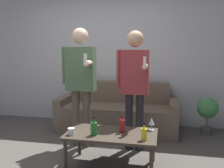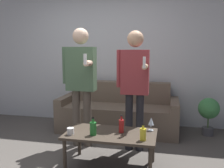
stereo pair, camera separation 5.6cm
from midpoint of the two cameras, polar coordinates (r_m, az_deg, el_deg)
The scene contains 12 objects.
ground_plane at distance 3.23m, azimuth -10.59°, elevation -18.25°, with size 16.00×16.00×0.00m, color #514C47.
wall_back at distance 4.80m, azimuth -1.48°, elevation 7.23°, with size 8.00×0.06×2.70m.
couch at distance 4.41m, azimuth 1.86°, elevation -6.64°, with size 2.04×0.80×0.83m.
coffee_table at distance 3.06m, azimuth 0.24°, elevation -11.90°, with size 1.08×0.59×0.43m.
bottle_orange at distance 3.04m, azimuth 2.70°, elevation -9.48°, with size 0.06×0.06×0.22m.
bottle_green at distance 2.82m, azimuth 7.68°, elevation -11.24°, with size 0.07×0.07×0.19m.
bottle_dark at distance 2.96m, azimuth -3.79°, elevation -10.03°, with size 0.08×0.08×0.21m.
wine_glass_near at distance 3.14m, azimuth 9.44°, elevation -8.49°, with size 0.07×0.07×0.16m.
cup_on_table at distance 3.02m, azimuth -8.92°, elevation -10.61°, with size 0.08×0.08×0.08m.
person_standing_left at distance 3.60m, azimuth -6.69°, elevation 1.53°, with size 0.49×0.44×1.71m.
person_standing_right at distance 3.42m, azimuth 5.64°, elevation 0.93°, with size 0.44×0.42×1.67m.
potted_plant at distance 4.42m, azimuth 21.57°, elevation -5.68°, with size 0.34×0.34×0.63m.
Camera 2 is at (1.20, -2.64, 1.44)m, focal length 40.00 mm.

